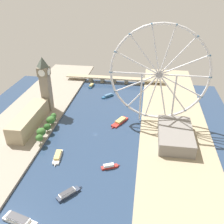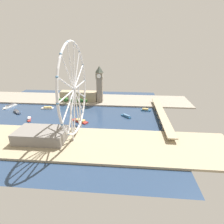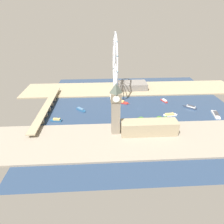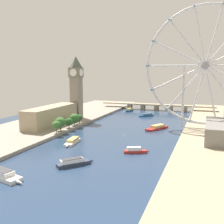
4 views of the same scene
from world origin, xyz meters
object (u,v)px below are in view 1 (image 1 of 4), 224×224
at_px(ferris_wheel, 159,75).
at_px(tour_boat_3, 92,85).
at_px(parliament_block, 29,120).
at_px(tour_boat_0, 68,193).
at_px(river_bridge, 114,79).
at_px(tour_boat_4, 120,122).
at_px(tour_boat_6, 58,156).
at_px(clock_tower, 45,83).
at_px(tour_boat_2, 108,96).
at_px(tour_boat_5, 20,220).
at_px(tour_boat_1, 110,166).
at_px(riverside_hall, 175,135).

relative_size(ferris_wheel, tour_boat_3, 5.84).
distance_m(parliament_block, tour_boat_3, 161.66).
bearing_deg(ferris_wheel, tour_boat_3, 136.15).
bearing_deg(ferris_wheel, tour_boat_0, -119.01).
bearing_deg(tour_boat_3, tour_boat_0, -163.92).
height_order(river_bridge, tour_boat_3, river_bridge).
relative_size(tour_boat_4, tour_boat_6, 1.21).
height_order(clock_tower, tour_boat_2, clock_tower).
bearing_deg(tour_boat_4, tour_boat_0, 14.04).
relative_size(tour_boat_0, tour_boat_2, 1.12).
bearing_deg(tour_boat_0, tour_boat_5, 178.56).
bearing_deg(tour_boat_1, ferris_wheel, 40.38).
relative_size(clock_tower, tour_boat_5, 2.24).
bearing_deg(tour_boat_5, tour_boat_1, 64.61).
relative_size(ferris_wheel, tour_boat_4, 3.77).
height_order(parliament_block, ferris_wheel, ferris_wheel).
height_order(tour_boat_1, tour_boat_4, tour_boat_1).
relative_size(clock_tower, tour_boat_4, 2.31).
height_order(riverside_hall, tour_boat_1, riverside_hall).
distance_m(tour_boat_0, tour_boat_4, 141.23).
bearing_deg(tour_boat_6, tour_boat_1, 75.54).
height_order(tour_boat_0, tour_boat_3, tour_boat_0).
distance_m(tour_boat_0, tour_boat_3, 260.94).
bearing_deg(ferris_wheel, river_bridge, 119.27).
bearing_deg(tour_boat_3, tour_boat_5, -171.01).
distance_m(river_bridge, tour_boat_3, 47.45).
distance_m(riverside_hall, tour_boat_6, 143.37).
relative_size(tour_boat_1, tour_boat_2, 0.98).
xyz_separation_m(parliament_block, riverside_hall, (191.20, -3.72, -3.07)).
height_order(ferris_wheel, tour_boat_4, ferris_wheel).
xyz_separation_m(tour_boat_0, tour_boat_2, (1.61, 218.44, -0.29)).
xyz_separation_m(tour_boat_1, tour_boat_3, (-68.31, 215.19, 0.08)).
height_order(tour_boat_1, tour_boat_5, tour_boat_5).
distance_m(tour_boat_4, tour_boat_6, 105.94).
bearing_deg(tour_boat_6, tour_boat_2, 162.36).
relative_size(parliament_block, tour_boat_2, 4.07).
relative_size(tour_boat_2, tour_boat_4, 0.60).
distance_m(parliament_block, tour_boat_5, 150.60).
distance_m(tour_boat_0, tour_boat_5, 47.00).
xyz_separation_m(parliament_block, tour_boat_3, (50.29, 153.19, -11.76)).
height_order(ferris_wheel, tour_boat_1, ferris_wheel).
bearing_deg(riverside_hall, tour_boat_1, -141.24).
bearing_deg(riverside_hall, tour_boat_2, 131.55).
distance_m(tour_boat_1, tour_boat_2, 177.86).
bearing_deg(tour_boat_3, ferris_wheel, -125.64).
xyz_separation_m(tour_boat_2, tour_boat_6, (-30.25, -167.57, 0.02)).
distance_m(ferris_wheel, tour_boat_1, 133.08).
xyz_separation_m(river_bridge, tour_boat_4, (28.54, -146.62, -5.55)).
bearing_deg(tour_boat_2, parliament_block, 5.29).
bearing_deg(tour_boat_6, clock_tower, -161.66).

